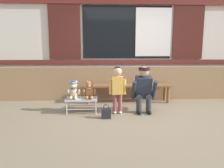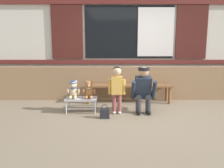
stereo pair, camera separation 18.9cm
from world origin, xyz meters
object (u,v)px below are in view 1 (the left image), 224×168
Objects in this scene: small_display_bench at (82,100)px; teddy_bear_with_hat at (74,90)px; adult_crouching at (144,89)px; handbag_on_ground at (106,113)px; wooden_bench_long at (128,87)px; teddy_bear_plain at (89,90)px; child_standing at (118,85)px.

teddy_bear_with_hat is at bearing 179.23° from small_display_bench.
adult_crouching is 3.49× the size of handbag_on_ground.
adult_crouching is (0.23, -0.83, 0.11)m from wooden_bench_long.
adult_crouching is (1.12, -0.02, 0.02)m from teddy_bear_plain.
teddy_bear_with_hat is 0.32m from teddy_bear_plain.
teddy_bear_plain is 1.34× the size of handbag_on_ground.
teddy_bear_plain is (0.32, -0.00, -0.01)m from teddy_bear_with_hat.
child_standing is (-0.32, -0.92, 0.22)m from wooden_bench_long.
adult_crouching is at bearing 26.40° from handbag_on_ground.
teddy_bear_with_hat is 0.38× the size of adult_crouching.
teddy_bear_plain reaches higher than wooden_bench_long.
wooden_bench_long is 3.28× the size of small_display_bench.
teddy_bear_plain is at bearing 0.51° from small_display_bench.
wooden_bench_long is at bearing 37.96° from small_display_bench.
small_display_bench is at bearing 172.37° from child_standing.
wooden_bench_long is 1.37m from handbag_on_ground.
teddy_bear_with_hat is at bearing 173.59° from child_standing.
child_standing is 0.57m from adult_crouching.
handbag_on_ground is at bearing -114.41° from wooden_bench_long.
adult_crouching is (0.55, 0.08, -0.11)m from child_standing.
wooden_bench_long reaches higher than small_display_bench.
wooden_bench_long is 1.33m from small_display_bench.
teddy_bear_with_hat reaches higher than wooden_bench_long.
wooden_bench_long is at bearing 105.55° from adult_crouching.
teddy_bear_with_hat is 1.44m from adult_crouching.
adult_crouching is at bearing -0.69° from teddy_bear_with_hat.
child_standing reaches higher than small_display_bench.
child_standing is at bearing -7.63° from small_display_bench.
small_display_bench is 1.76× the size of teddy_bear_with_hat.
child_standing is at bearing -171.46° from adult_crouching.
teddy_bear_with_hat is at bearing 179.31° from adult_crouching.
teddy_bear_plain is 0.59m from child_standing.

